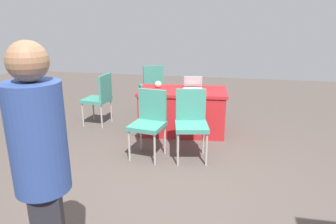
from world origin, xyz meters
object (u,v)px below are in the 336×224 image
Objects in this scene: chair_by_pillar at (191,120)px; scissors_red at (206,88)px; table_foreground at (182,111)px; laptop_silver at (193,87)px; yarn_ball at (158,84)px; chair_near_front at (152,84)px; person_presenter at (42,169)px; chair_tucked_left at (100,96)px; chair_tucked_right at (149,119)px.

chair_by_pillar is 1.19m from scissors_red.
table_foreground is 0.45m from laptop_silver.
scissors_red is (-0.22, -0.07, -0.04)m from laptop_silver.
chair_near_front is at bearing -70.08° from yarn_ball.
chair_near_front reaches higher than scissors_red.
table_foreground is at bearing -33.94° from person_presenter.
chair_tucked_right is (-1.23, 1.13, 0.00)m from chair_tucked_left.
chair_near_front reaches higher than table_foreground.
scissors_red is at bearing -82.07° from chair_tucked_left.
chair_tucked_left is 1.67m from chair_tucked_right.
person_presenter is 15.65× the size of yarn_ball.
yarn_ball is (-1.10, -0.01, 0.27)m from chair_tucked_left.
chair_tucked_left is 1.13m from yarn_ball.
chair_near_front is 2.24m from chair_tucked_right.
scissors_red is (-0.74, -3.64, -0.26)m from person_presenter.
chair_tucked_left is (0.71, 1.06, -0.03)m from chair_near_front.
person_presenter is at bearing 91.39° from yarn_ball.
scissors_red is (-0.39, -0.17, 0.38)m from table_foreground.
table_foreground is 1.42m from chair_near_front.
chair_tucked_right reaches higher than table_foreground.
person_presenter reaches higher than yarn_ball.
yarn_ball is at bearing -158.49° from scissors_red.
chair_near_front is 1.28m from chair_tucked_left.
person_presenter is 5.16× the size of laptop_silver.
person_presenter reaches higher than chair_near_front.
yarn_ball is (0.72, -1.09, 0.25)m from chair_by_pillar.
table_foreground is at bearing -97.62° from chair_tucked_right.
chair_near_front reaches higher than chair_tucked_left.
chair_by_pillar is 2.59m from person_presenter.
person_presenter reaches higher than scissors_red.
laptop_silver is (-1.70, -0.01, 0.25)m from chair_tucked_left.
chair_near_front is 1.56m from scissors_red.
chair_near_front is 8.51× the size of yarn_ball.
scissors_red is at bearing -168.36° from laptop_silver.
chair_near_front is at bearing -53.13° from laptop_silver.
chair_tucked_left is at bearing -9.67° from person_presenter.
chair_near_front reaches higher than chair_tucked_right.
chair_near_front is at bearing 157.15° from scissors_red.
table_foreground is 0.85× the size of person_presenter.
yarn_ball is at bearing -74.38° from chair_tucked_right.
chair_tucked_left is (1.54, -0.08, 0.16)m from table_foreground.
chair_near_front reaches higher than chair_by_pillar.
chair_tucked_right is 1.26m from laptop_silver.
laptop_silver is at bearing -103.47° from chair_tucked_right.
yarn_ball is at bearing -11.42° from table_foreground.
table_foreground is 8.50× the size of scissors_red.
laptop_silver reaches higher than chair_tucked_right.
chair_tucked_right is 1.17m from yarn_ball.
table_foreground is 13.32× the size of yarn_ball.
chair_tucked_left is 2.71× the size of laptop_silver.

